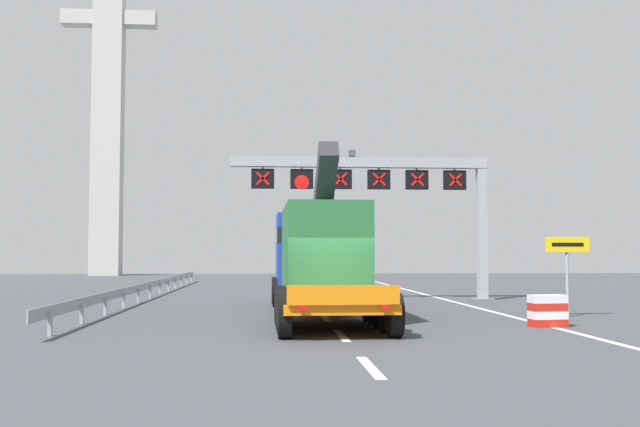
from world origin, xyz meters
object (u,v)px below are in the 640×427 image
(crash_barrier_striped, at_px, (548,311))
(bridge_pylon_distant, at_px, (109,64))
(overhead_lane_gantry, at_px, (389,184))
(heavy_haul_truck_orange, at_px, (316,256))
(exit_sign_yellow, at_px, (567,256))

(crash_barrier_striped, height_order, bridge_pylon_distant, bridge_pylon_distant)
(overhead_lane_gantry, height_order, bridge_pylon_distant, bridge_pylon_distant)
(bridge_pylon_distant, bearing_deg, heavy_haul_truck_orange, -69.35)
(exit_sign_yellow, xyz_separation_m, crash_barrier_striped, (-1.88, -3.00, -1.53))
(bridge_pylon_distant, bearing_deg, overhead_lane_gantry, -61.97)
(exit_sign_yellow, distance_m, crash_barrier_striped, 3.86)
(overhead_lane_gantry, bearing_deg, crash_barrier_striped, -77.49)
(heavy_haul_truck_orange, xyz_separation_m, crash_barrier_striped, (6.19, -5.09, -1.54))
(overhead_lane_gantry, distance_m, bridge_pylon_distant, 46.70)
(heavy_haul_truck_orange, height_order, bridge_pylon_distant, bridge_pylon_distant)
(exit_sign_yellow, bearing_deg, crash_barrier_striped, -122.07)
(exit_sign_yellow, xyz_separation_m, bridge_pylon_distant, (-25.16, 47.45, 18.48))
(exit_sign_yellow, bearing_deg, bridge_pylon_distant, 117.94)
(overhead_lane_gantry, relative_size, exit_sign_yellow, 4.44)
(heavy_haul_truck_orange, height_order, crash_barrier_striped, heavy_haul_truck_orange)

